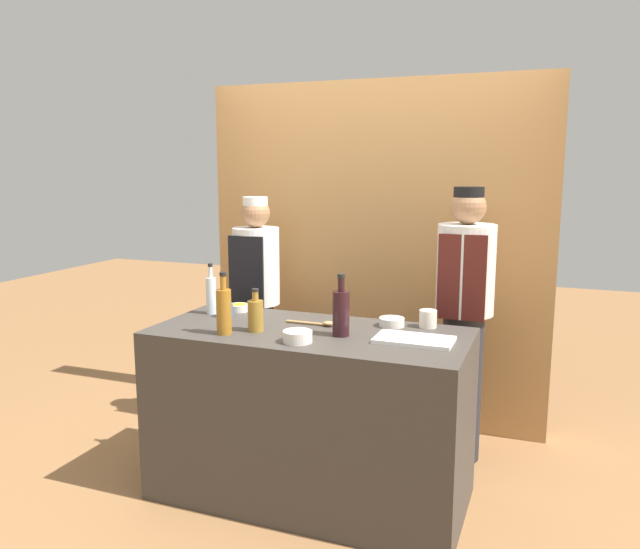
{
  "coord_description": "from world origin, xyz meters",
  "views": [
    {
      "loc": [
        1.22,
        -3.0,
        1.82
      ],
      "look_at": [
        0.0,
        0.15,
        1.23
      ],
      "focal_mm": 35.0,
      "sensor_mm": 36.0,
      "label": 1
    }
  ],
  "objects_px": {
    "chef_right": "(464,315)",
    "bottle_amber": "(224,310)",
    "chef_left": "(257,303)",
    "sauce_bowl_yellow": "(239,307)",
    "sauce_bowl_white": "(298,336)",
    "cutting_board": "(414,340)",
    "bottle_wine": "(341,312)",
    "cup_blue": "(226,310)",
    "cup_cream": "(428,319)",
    "sauce_bowl_green": "(392,321)",
    "bottle_vinegar": "(256,315)",
    "bottle_clear": "(211,294)",
    "wooden_spoon": "(318,323)"
  },
  "relations": [
    {
      "from": "cutting_board",
      "to": "bottle_clear",
      "type": "xyz_separation_m",
      "value": [
        -1.26,
        0.16,
        0.11
      ]
    },
    {
      "from": "bottle_clear",
      "to": "chef_right",
      "type": "bearing_deg",
      "value": 23.78
    },
    {
      "from": "cutting_board",
      "to": "chef_left",
      "type": "height_order",
      "value": "chef_left"
    },
    {
      "from": "cup_cream",
      "to": "chef_left",
      "type": "bearing_deg",
      "value": 159.95
    },
    {
      "from": "bottle_clear",
      "to": "cup_blue",
      "type": "xyz_separation_m",
      "value": [
        0.12,
        -0.04,
        -0.08
      ]
    },
    {
      "from": "cutting_board",
      "to": "cup_cream",
      "type": "bearing_deg",
      "value": 88.73
    },
    {
      "from": "sauce_bowl_green",
      "to": "cutting_board",
      "type": "height_order",
      "value": "sauce_bowl_green"
    },
    {
      "from": "sauce_bowl_white",
      "to": "bottle_clear",
      "type": "relative_size",
      "value": 0.49
    },
    {
      "from": "bottle_clear",
      "to": "bottle_wine",
      "type": "distance_m",
      "value": 0.9
    },
    {
      "from": "sauce_bowl_yellow",
      "to": "bottle_clear",
      "type": "xyz_separation_m",
      "value": [
        -0.12,
        -0.11,
        0.09
      ]
    },
    {
      "from": "sauce_bowl_white",
      "to": "cutting_board",
      "type": "relative_size",
      "value": 0.38
    },
    {
      "from": "sauce_bowl_green",
      "to": "cup_cream",
      "type": "xyz_separation_m",
      "value": [
        0.19,
        0.05,
        0.02
      ]
    },
    {
      "from": "sauce_bowl_green",
      "to": "bottle_wine",
      "type": "bearing_deg",
      "value": -124.97
    },
    {
      "from": "cutting_board",
      "to": "bottle_amber",
      "type": "xyz_separation_m",
      "value": [
        -0.96,
        -0.21,
        0.12
      ]
    },
    {
      "from": "sauce_bowl_green",
      "to": "cup_cream",
      "type": "relative_size",
      "value": 1.46
    },
    {
      "from": "sauce_bowl_yellow",
      "to": "bottle_vinegar",
      "type": "xyz_separation_m",
      "value": [
        0.31,
        -0.38,
        0.07
      ]
    },
    {
      "from": "sauce_bowl_white",
      "to": "bottle_amber",
      "type": "xyz_separation_m",
      "value": [
        -0.42,
        0.0,
        0.1
      ]
    },
    {
      "from": "cutting_board",
      "to": "bottle_vinegar",
      "type": "distance_m",
      "value": 0.84
    },
    {
      "from": "bottle_wine",
      "to": "cup_cream",
      "type": "distance_m",
      "value": 0.52
    },
    {
      "from": "cutting_board",
      "to": "bottle_vinegar",
      "type": "height_order",
      "value": "bottle_vinegar"
    },
    {
      "from": "sauce_bowl_yellow",
      "to": "bottle_wine",
      "type": "height_order",
      "value": "bottle_wine"
    },
    {
      "from": "cup_blue",
      "to": "wooden_spoon",
      "type": "bearing_deg",
      "value": 0.78
    },
    {
      "from": "bottle_vinegar",
      "to": "cup_cream",
      "type": "relative_size",
      "value": 2.41
    },
    {
      "from": "chef_right",
      "to": "bottle_amber",
      "type": "bearing_deg",
      "value": -137.89
    },
    {
      "from": "bottle_wine",
      "to": "cup_blue",
      "type": "distance_m",
      "value": 0.78
    },
    {
      "from": "bottle_amber",
      "to": "cup_cream",
      "type": "height_order",
      "value": "bottle_amber"
    },
    {
      "from": "sauce_bowl_yellow",
      "to": "bottle_wine",
      "type": "xyz_separation_m",
      "value": [
        0.76,
        -0.3,
        0.1
      ]
    },
    {
      "from": "cup_cream",
      "to": "sauce_bowl_green",
      "type": "bearing_deg",
      "value": -165.19
    },
    {
      "from": "wooden_spoon",
      "to": "cup_cream",
      "type": "bearing_deg",
      "value": 17.61
    },
    {
      "from": "sauce_bowl_white",
      "to": "cup_cream",
      "type": "xyz_separation_m",
      "value": [
        0.55,
        0.53,
        0.02
      ]
    },
    {
      "from": "bottle_amber",
      "to": "cup_blue",
      "type": "distance_m",
      "value": 0.39
    },
    {
      "from": "bottle_clear",
      "to": "bottle_wine",
      "type": "height_order",
      "value": "bottle_wine"
    },
    {
      "from": "sauce_bowl_white",
      "to": "cup_cream",
      "type": "height_order",
      "value": "cup_cream"
    },
    {
      "from": "sauce_bowl_white",
      "to": "bottle_amber",
      "type": "bearing_deg",
      "value": 179.34
    },
    {
      "from": "sauce_bowl_yellow",
      "to": "cup_cream",
      "type": "height_order",
      "value": "cup_cream"
    },
    {
      "from": "bottle_vinegar",
      "to": "bottle_wine",
      "type": "xyz_separation_m",
      "value": [
        0.45,
        0.08,
        0.04
      ]
    },
    {
      "from": "chef_left",
      "to": "cup_blue",
      "type": "bearing_deg",
      "value": -78.28
    },
    {
      "from": "sauce_bowl_yellow",
      "to": "sauce_bowl_white",
      "type": "relative_size",
      "value": 0.8
    },
    {
      "from": "cutting_board",
      "to": "wooden_spoon",
      "type": "distance_m",
      "value": 0.58
    },
    {
      "from": "bottle_vinegar",
      "to": "chef_left",
      "type": "bearing_deg",
      "value": 116.65
    },
    {
      "from": "sauce_bowl_yellow",
      "to": "wooden_spoon",
      "type": "bearing_deg",
      "value": -14.3
    },
    {
      "from": "sauce_bowl_yellow",
      "to": "cup_cream",
      "type": "relative_size",
      "value": 1.24
    },
    {
      "from": "cutting_board",
      "to": "bottle_clear",
      "type": "bearing_deg",
      "value": 172.75
    },
    {
      "from": "bottle_wine",
      "to": "cup_blue",
      "type": "height_order",
      "value": "bottle_wine"
    },
    {
      "from": "chef_left",
      "to": "sauce_bowl_yellow",
      "type": "bearing_deg",
      "value": -74.88
    },
    {
      "from": "bottle_wine",
      "to": "chef_right",
      "type": "relative_size",
      "value": 0.19
    },
    {
      "from": "sauce_bowl_white",
      "to": "chef_right",
      "type": "xyz_separation_m",
      "value": [
        0.68,
        1.0,
        -0.06
      ]
    },
    {
      "from": "sauce_bowl_green",
      "to": "sauce_bowl_white",
      "type": "xyz_separation_m",
      "value": [
        -0.36,
        -0.48,
        0.01
      ]
    },
    {
      "from": "sauce_bowl_green",
      "to": "bottle_vinegar",
      "type": "xyz_separation_m",
      "value": [
        -0.65,
        -0.36,
        0.06
      ]
    },
    {
      "from": "sauce_bowl_white",
      "to": "bottle_amber",
      "type": "relative_size",
      "value": 0.45
    }
  ]
}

